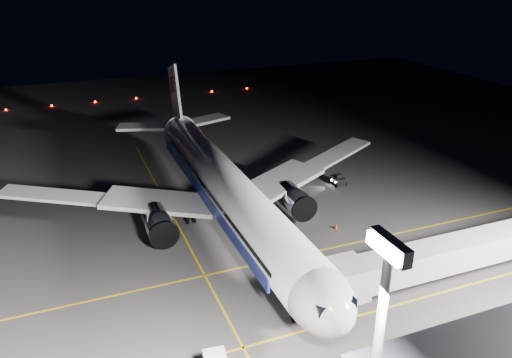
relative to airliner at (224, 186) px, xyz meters
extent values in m
plane|color=#4C4C4F|center=(1.08, 0.00, -5.16)|extent=(200.00, 200.00, 0.00)
cube|color=gold|center=(11.08, 0.00, -5.16)|extent=(0.25, 80.00, 0.01)
cube|color=gold|center=(1.08, -6.00, -5.16)|extent=(70.00, 0.25, 0.01)
cube|color=gold|center=(23.08, 10.00, -5.16)|extent=(0.25, 40.00, 0.01)
cylinder|color=silver|center=(1.08, 0.00, 0.14)|extent=(48.00, 5.60, 5.60)
ellipsoid|color=silver|center=(25.08, 0.00, 0.14)|extent=(8.96, 5.60, 5.60)
cube|color=black|center=(27.38, 0.00, 1.14)|extent=(2.20, 3.40, 0.90)
cone|color=silver|center=(-27.42, 0.00, 0.44)|extent=(9.00, 5.49, 5.49)
cube|color=#22329D|center=(0.08, 2.78, -0.76)|extent=(42.24, 0.25, 1.50)
cube|color=#22329D|center=(0.08, -2.78, -0.76)|extent=(42.24, 0.25, 1.50)
cube|color=silver|center=(-1.42, 8.00, -1.46)|extent=(11.36, 15.23, 1.53)
cube|color=silver|center=(-1.42, -8.00, -1.46)|extent=(11.36, 15.23, 1.53)
cube|color=silver|center=(-6.42, 20.50, -0.59)|extent=(8.57, 13.22, 1.31)
cube|color=silver|center=(-6.42, -20.50, -0.59)|extent=(8.57, 13.22, 1.31)
cube|color=silver|center=(-26.92, 5.20, 0.74)|extent=(6.20, 9.67, 0.45)
cube|color=silver|center=(-26.92, -5.20, 0.74)|extent=(6.20, 9.67, 0.45)
cube|color=white|center=(-25.12, 0.00, 6.34)|extent=(7.53, 0.40, 10.28)
cube|color=#BB3F5E|center=(-25.92, 0.00, 7.74)|extent=(3.22, 0.55, 3.22)
cylinder|color=#B7B7BF|center=(2.28, 9.00, -2.61)|extent=(5.60, 3.40, 3.40)
cylinder|color=#B7B7BF|center=(2.28, -9.00, -2.61)|extent=(5.60, 3.40, 3.40)
cylinder|color=#9999A0|center=(21.58, 0.00, -3.91)|extent=(0.26, 0.26, 2.50)
cylinder|color=black|center=(21.58, 0.00, -4.71)|extent=(0.90, 0.70, 0.90)
cylinder|color=#9999A0|center=(-1.92, 4.30, -3.91)|extent=(0.26, 0.26, 2.50)
cylinder|color=#9999A0|center=(-1.92, -4.30, -3.91)|extent=(0.26, 0.26, 2.50)
cylinder|color=black|center=(-1.92, 4.30, -4.61)|extent=(1.10, 1.60, 1.10)
cylinder|color=black|center=(-1.92, -4.30, -4.61)|extent=(1.10, 1.60, 1.10)
cube|color=#B2B2B7|center=(23.08, 20.05, -0.56)|extent=(3.00, 33.90, 2.80)
cube|color=#B2B2B7|center=(23.08, 4.20, -0.56)|extent=(3.60, 3.20, 3.40)
cylinder|color=#9999A0|center=(23.08, 4.20, -3.61)|extent=(0.70, 0.70, 3.10)
cylinder|color=black|center=(23.08, 3.30, -4.81)|extent=(0.70, 0.30, 0.70)
cylinder|color=black|center=(23.08, 5.10, -4.81)|extent=(0.70, 0.30, 0.70)
cube|color=#59595E|center=(41.08, -6.00, 15.14)|extent=(2.40, 0.50, 0.80)
cube|color=white|center=(41.08, -6.35, 15.14)|extent=(2.20, 0.15, 0.60)
sphere|color=#FF140A|center=(-70.92, -30.00, -4.94)|extent=(0.44, 0.44, 0.44)
sphere|color=#FF140A|center=(-70.92, -20.00, -4.94)|extent=(0.44, 0.44, 0.44)
sphere|color=#FF140A|center=(-70.92, -10.00, -4.94)|extent=(0.44, 0.44, 0.44)
sphere|color=#FF140A|center=(-70.92, 0.00, -4.94)|extent=(0.44, 0.44, 0.44)
sphere|color=#FF140A|center=(-70.92, 10.00, -4.94)|extent=(0.44, 0.44, 0.44)
sphere|color=#FF140A|center=(-70.92, 20.00, -4.94)|extent=(0.44, 0.44, 0.44)
sphere|color=#FF140A|center=(-70.92, 30.00, -4.94)|extent=(0.44, 0.44, 0.44)
cube|color=black|center=(-5.05, 19.96, -4.43)|extent=(2.44, 1.60, 1.08)
cube|color=black|center=(-5.05, 19.96, -3.74)|extent=(1.04, 1.04, 0.59)
sphere|color=#FFF2CC|center=(-5.50, 19.17, -4.43)|extent=(0.26, 0.26, 0.26)
sphere|color=#FFF2CC|center=(-4.52, 19.22, -4.43)|extent=(0.26, 0.26, 0.26)
cylinder|color=black|center=(-4.22, 20.84, -4.87)|extent=(0.60, 0.25, 0.59)
cylinder|color=black|center=(-4.12, 19.18, -4.87)|extent=(0.60, 0.25, 0.59)
cylinder|color=black|center=(-5.98, 20.74, -4.87)|extent=(0.60, 0.25, 0.59)
cylinder|color=black|center=(-5.89, 19.08, -4.87)|extent=(0.60, 0.25, 0.59)
cone|color=red|center=(1.50, 5.23, -4.86)|extent=(0.40, 0.40, 0.60)
cone|color=red|center=(7.08, 12.65, -4.82)|extent=(0.45, 0.45, 0.68)
cone|color=red|center=(-0.57, 4.21, -4.84)|extent=(0.44, 0.44, 0.66)
camera|label=1|loc=(55.59, -17.75, 25.80)|focal=35.00mm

